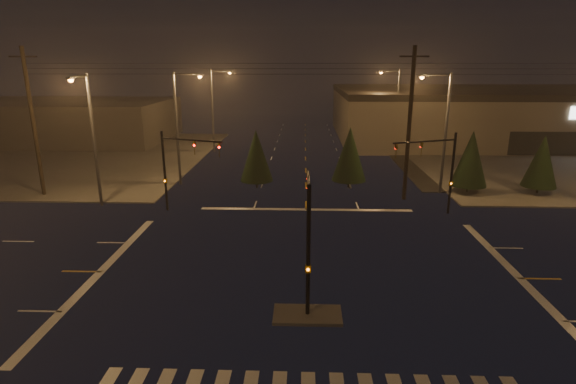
# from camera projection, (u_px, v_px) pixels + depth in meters

# --- Properties ---
(ground) EXTENTS (140.00, 140.00, 0.00)m
(ground) POSITION_uv_depth(u_px,v_px,m) (307.00, 275.00, 23.53)
(ground) COLOR black
(ground) RESTS_ON ground
(sidewalk_ne) EXTENTS (36.00, 36.00, 0.12)m
(sidewalk_ne) POSITION_uv_depth(u_px,v_px,m) (568.00, 160.00, 51.32)
(sidewalk_ne) COLOR #46443F
(sidewalk_ne) RESTS_ON ground
(sidewalk_nw) EXTENTS (36.00, 36.00, 0.12)m
(sidewalk_nw) POSITION_uv_depth(u_px,v_px,m) (53.00, 156.00, 53.35)
(sidewalk_nw) COLOR #46443F
(sidewalk_nw) RESTS_ON ground
(median_island) EXTENTS (3.00, 1.60, 0.15)m
(median_island) POSITION_uv_depth(u_px,v_px,m) (307.00, 315.00, 19.67)
(median_island) COLOR #46443F
(median_island) RESTS_ON ground
(stop_bar_far) EXTENTS (16.00, 0.50, 0.01)m
(stop_bar_far) POSITION_uv_depth(u_px,v_px,m) (306.00, 209.00, 34.10)
(stop_bar_far) COLOR beige
(stop_bar_far) RESTS_ON ground
(retail_building) EXTENTS (60.20, 28.30, 7.20)m
(retail_building) POSITION_uv_depth(u_px,v_px,m) (545.00, 112.00, 65.47)
(retail_building) COLOR #706250
(retail_building) RESTS_ON ground
(commercial_block) EXTENTS (30.00, 18.00, 5.60)m
(commercial_block) POSITION_uv_depth(u_px,v_px,m) (61.00, 121.00, 64.29)
(commercial_block) COLOR #403B38
(commercial_block) RESTS_ON ground
(signal_mast_median) EXTENTS (0.25, 4.59, 6.00)m
(signal_mast_median) POSITION_uv_depth(u_px,v_px,m) (308.00, 229.00, 19.55)
(signal_mast_median) COLOR black
(signal_mast_median) RESTS_ON ground
(signal_mast_ne) EXTENTS (4.84, 1.86, 6.00)m
(signal_mast_ne) POSITION_uv_depth(u_px,v_px,m) (440.00, 164.00, 31.90)
(signal_mast_ne) COLOR black
(signal_mast_ne) RESTS_ON ground
(signal_mast_nw) EXTENTS (4.84, 1.86, 6.00)m
(signal_mast_nw) POSITION_uv_depth(u_px,v_px,m) (176.00, 162.00, 32.54)
(signal_mast_nw) COLOR black
(signal_mast_nw) RESTS_ON ground
(streetlight_1) EXTENTS (2.77, 0.32, 10.00)m
(streetlight_1) POSITION_uv_depth(u_px,v_px,m) (180.00, 121.00, 39.60)
(streetlight_1) COLOR #38383A
(streetlight_1) RESTS_ON ground
(streetlight_2) EXTENTS (2.77, 0.32, 10.00)m
(streetlight_2) POSITION_uv_depth(u_px,v_px,m) (215.00, 105.00, 54.97)
(streetlight_2) COLOR #38383A
(streetlight_2) RESTS_ON ground
(streetlight_3) EXTENTS (2.77, 0.32, 10.00)m
(streetlight_3) POSITION_uv_depth(u_px,v_px,m) (443.00, 125.00, 36.92)
(streetlight_3) COLOR #38383A
(streetlight_3) RESTS_ON ground
(streetlight_4) EXTENTS (2.77, 0.32, 10.00)m
(streetlight_4) POSITION_uv_depth(u_px,v_px,m) (395.00, 104.00, 56.14)
(streetlight_4) COLOR #38383A
(streetlight_4) RESTS_ON ground
(streetlight_5) EXTENTS (0.32, 2.77, 10.00)m
(streetlight_5) POSITION_uv_depth(u_px,v_px,m) (91.00, 132.00, 33.22)
(streetlight_5) COLOR #38383A
(streetlight_5) RESTS_ON ground
(utility_pole_0) EXTENTS (2.20, 0.32, 12.00)m
(utility_pole_0) POSITION_uv_depth(u_px,v_px,m) (33.00, 122.00, 36.03)
(utility_pole_0) COLOR black
(utility_pole_0) RESTS_ON ground
(utility_pole_1) EXTENTS (2.20, 0.32, 12.00)m
(utility_pole_1) POSITION_uv_depth(u_px,v_px,m) (409.00, 124.00, 35.02)
(utility_pole_1) COLOR black
(utility_pole_1) RESTS_ON ground
(conifer_0) EXTENTS (2.98, 2.98, 5.36)m
(conifer_0) POSITION_uv_depth(u_px,v_px,m) (471.00, 158.00, 37.64)
(conifer_0) COLOR black
(conifer_0) RESTS_ON ground
(conifer_1) EXTENTS (2.78, 2.78, 5.05)m
(conifer_1) POSITION_uv_depth(u_px,v_px,m) (542.00, 161.00, 37.32)
(conifer_1) COLOR black
(conifer_1) RESTS_ON ground
(conifer_3) EXTENTS (2.89, 2.89, 5.21)m
(conifer_3) POSITION_uv_depth(u_px,v_px,m) (256.00, 155.00, 39.19)
(conifer_3) COLOR black
(conifer_3) RESTS_ON ground
(conifer_4) EXTENTS (3.03, 3.03, 5.43)m
(conifer_4) POSITION_uv_depth(u_px,v_px,m) (350.00, 154.00, 39.26)
(conifer_4) COLOR black
(conifer_4) RESTS_ON ground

